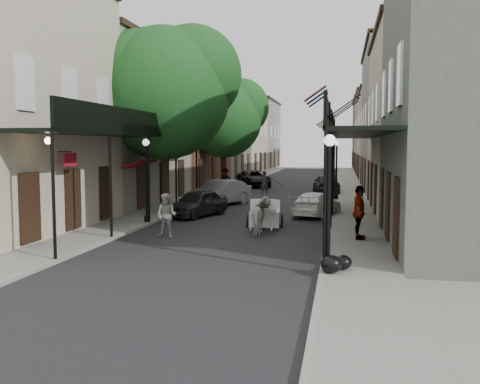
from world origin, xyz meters
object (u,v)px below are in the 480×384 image
at_px(tree_far, 228,116).
at_px(car_left_far, 254,178).
at_px(lamppost_right_near, 329,201).
at_px(pedestrian_sidewalk_right, 359,213).
at_px(lamppost_left, 147,179).
at_px(car_right_far, 326,183).
at_px(tree_near, 173,88).
at_px(horse, 262,216).
at_px(lamppost_right_far, 336,169).
at_px(car_right_near, 316,204).
at_px(pedestrian_walking, 167,215).
at_px(car_left_near, 197,203).
at_px(car_left_mid, 220,193).
at_px(pedestrian_sidewalk_left, 225,180).
at_px(carriage, 265,204).

height_order(tree_far, car_left_far, tree_far).
bearing_deg(lamppost_right_near, pedestrian_sidewalk_right, 79.39).
height_order(lamppost_left, car_left_far, lamppost_left).
bearing_deg(car_right_far, lamppost_left, 59.04).
distance_m(tree_near, horse, 9.89).
relative_size(lamppost_right_near, lamppost_right_far, 1.00).
relative_size(horse, car_left_far, 0.34).
xyz_separation_m(horse, car_right_near, (1.87, 5.96, -0.14)).
bearing_deg(horse, pedestrian_walking, 16.15).
xyz_separation_m(pedestrian_sidewalk_right, car_right_near, (-1.86, 7.09, -0.50)).
bearing_deg(tree_near, horse, -46.47).
height_order(car_left_near, car_right_far, car_right_far).
height_order(pedestrian_walking, car_right_near, pedestrian_walking).
height_order(lamppost_left, car_left_mid, lamppost_left).
height_order(lamppost_left, pedestrian_sidewalk_left, lamppost_left).
distance_m(lamppost_right_near, car_left_far, 31.36).
bearing_deg(car_left_mid, tree_far, 123.01).
distance_m(lamppost_left, horse, 5.84).
relative_size(car_left_near, car_right_far, 0.92).
bearing_deg(car_right_far, pedestrian_sidewalk_left, -3.37).
relative_size(horse, carriage, 0.71).
xyz_separation_m(pedestrian_sidewalk_right, car_left_far, (-8.06, 25.30, -0.39)).
distance_m(lamppost_right_near, car_left_near, 12.95).
relative_size(tree_near, lamppost_right_near, 2.60).
height_order(pedestrian_sidewalk_left, car_right_far, pedestrian_sidewalk_left).
height_order(tree_far, car_left_mid, tree_far).
bearing_deg(tree_near, car_left_near, -36.40).
bearing_deg(pedestrian_sidewalk_left, car_right_far, 168.54).
height_order(tree_far, lamppost_right_near, tree_far).
bearing_deg(lamppost_right_near, lamppost_right_far, 90.00).
relative_size(tree_far, car_left_far, 1.68).
bearing_deg(car_left_near, lamppost_left, -98.43).
height_order(lamppost_right_far, car_left_far, lamppost_right_far).
bearing_deg(car_right_near, car_left_mid, -18.58).
xyz_separation_m(lamppost_right_near, car_right_far, (-0.77, 25.36, -1.32)).
height_order(carriage, car_right_near, carriage).
xyz_separation_m(tree_near, pedestrian_sidewalk_right, (9.28, -6.96, -5.38)).
xyz_separation_m(tree_near, pedestrian_sidewalk_left, (-0.00, 12.60, -5.52)).
relative_size(lamppost_right_near, car_left_mid, 0.82).
relative_size(lamppost_left, car_right_far, 0.87).
relative_size(car_left_mid, car_right_near, 1.10).
height_order(tree_near, car_right_far, tree_near).
bearing_deg(car_left_near, tree_near, 161.74).
relative_size(lamppost_right_far, car_right_near, 0.89).
distance_m(tree_near, car_left_near, 6.14).
relative_size(tree_far, lamppost_right_near, 2.32).
bearing_deg(car_left_far, pedestrian_sidewalk_left, -121.49).
bearing_deg(car_left_near, car_right_near, 30.80).
relative_size(lamppost_right_far, car_left_near, 0.94).
bearing_deg(lamppost_right_near, car_left_far, 103.06).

